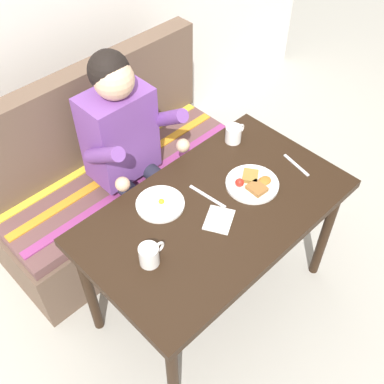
{
  "coord_description": "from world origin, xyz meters",
  "views": [
    {
      "loc": [
        -1.01,
        -0.89,
        2.28
      ],
      "look_at": [
        0.0,
        0.15,
        0.72
      ],
      "focal_mm": 44.09,
      "sensor_mm": 36.0,
      "label": 1
    }
  ],
  "objects_px": {
    "person": "(129,143)",
    "fork": "(296,165)",
    "couch": "(118,182)",
    "coffee_mug": "(149,255)",
    "table": "(215,221)",
    "coffee_mug_second": "(234,133)",
    "knife": "(207,197)",
    "plate_breakfast": "(252,183)",
    "napkin": "(219,220)",
    "plate_eggs": "(160,204)"
  },
  "relations": [
    {
      "from": "plate_breakfast",
      "to": "napkin",
      "type": "distance_m",
      "value": 0.26
    },
    {
      "from": "plate_breakfast",
      "to": "napkin",
      "type": "xyz_separation_m",
      "value": [
        -0.26,
        -0.04,
        -0.01
      ]
    },
    {
      "from": "couch",
      "to": "coffee_mug_second",
      "type": "bearing_deg",
      "value": -52.94
    },
    {
      "from": "couch",
      "to": "knife",
      "type": "bearing_deg",
      "value": -88.19
    },
    {
      "from": "coffee_mug",
      "to": "coffee_mug_second",
      "type": "height_order",
      "value": "coffee_mug"
    },
    {
      "from": "napkin",
      "to": "fork",
      "type": "height_order",
      "value": "napkin"
    },
    {
      "from": "couch",
      "to": "coffee_mug",
      "type": "relative_size",
      "value": 12.2
    },
    {
      "from": "coffee_mug_second",
      "to": "fork",
      "type": "bearing_deg",
      "value": -76.39
    },
    {
      "from": "plate_eggs",
      "to": "coffee_mug",
      "type": "xyz_separation_m",
      "value": [
        -0.23,
        -0.19,
        0.04
      ]
    },
    {
      "from": "napkin",
      "to": "knife",
      "type": "relative_size",
      "value": 0.69
    },
    {
      "from": "coffee_mug_second",
      "to": "plate_breakfast",
      "type": "bearing_deg",
      "value": -122.08
    },
    {
      "from": "couch",
      "to": "fork",
      "type": "relative_size",
      "value": 8.47
    },
    {
      "from": "table",
      "to": "coffee_mug_second",
      "type": "distance_m",
      "value": 0.48
    },
    {
      "from": "person",
      "to": "plate_eggs",
      "type": "relative_size",
      "value": 5.67
    },
    {
      "from": "coffee_mug",
      "to": "fork",
      "type": "bearing_deg",
      "value": -4.55
    },
    {
      "from": "plate_breakfast",
      "to": "fork",
      "type": "xyz_separation_m",
      "value": [
        0.25,
        -0.06,
        -0.01
      ]
    },
    {
      "from": "plate_eggs",
      "to": "coffee_mug",
      "type": "bearing_deg",
      "value": -139.33
    },
    {
      "from": "napkin",
      "to": "table",
      "type": "bearing_deg",
      "value": 54.06
    },
    {
      "from": "table",
      "to": "knife",
      "type": "relative_size",
      "value": 6.0
    },
    {
      "from": "table",
      "to": "plate_eggs",
      "type": "xyz_separation_m",
      "value": [
        -0.16,
        0.18,
        0.09
      ]
    },
    {
      "from": "plate_eggs",
      "to": "coffee_mug_second",
      "type": "height_order",
      "value": "coffee_mug_second"
    },
    {
      "from": "coffee_mug",
      "to": "knife",
      "type": "height_order",
      "value": "coffee_mug"
    },
    {
      "from": "couch",
      "to": "fork",
      "type": "bearing_deg",
      "value": -61.0
    },
    {
      "from": "plate_breakfast",
      "to": "coffee_mug_second",
      "type": "distance_m",
      "value": 0.32
    },
    {
      "from": "coffee_mug",
      "to": "coffee_mug_second",
      "type": "xyz_separation_m",
      "value": [
        0.77,
        0.26,
        -0.0
      ]
    },
    {
      "from": "coffee_mug_second",
      "to": "fork",
      "type": "relative_size",
      "value": 0.69
    },
    {
      "from": "person",
      "to": "plate_breakfast",
      "type": "xyz_separation_m",
      "value": [
        0.23,
        -0.61,
        0.0
      ]
    },
    {
      "from": "plate_breakfast",
      "to": "knife",
      "type": "relative_size",
      "value": 1.21
    },
    {
      "from": "table",
      "to": "person",
      "type": "distance_m",
      "value": 0.6
    },
    {
      "from": "coffee_mug",
      "to": "plate_breakfast",
      "type": "bearing_deg",
      "value": -0.77
    },
    {
      "from": "plate_breakfast",
      "to": "plate_eggs",
      "type": "distance_m",
      "value": 0.43
    },
    {
      "from": "coffee_mug_second",
      "to": "person",
      "type": "bearing_deg",
      "value": 139.52
    },
    {
      "from": "plate_eggs",
      "to": "knife",
      "type": "distance_m",
      "value": 0.21
    },
    {
      "from": "table",
      "to": "knife",
      "type": "height_order",
      "value": "knife"
    },
    {
      "from": "person",
      "to": "fork",
      "type": "distance_m",
      "value": 0.82
    },
    {
      "from": "plate_breakfast",
      "to": "coffee_mug",
      "type": "xyz_separation_m",
      "value": [
        -0.61,
        0.01,
        0.03
      ]
    },
    {
      "from": "fork",
      "to": "coffee_mug_second",
      "type": "bearing_deg",
      "value": 115.26
    },
    {
      "from": "plate_breakfast",
      "to": "table",
      "type": "bearing_deg",
      "value": 175.04
    },
    {
      "from": "couch",
      "to": "napkin",
      "type": "height_order",
      "value": "couch"
    },
    {
      "from": "couch",
      "to": "person",
      "type": "height_order",
      "value": "person"
    },
    {
      "from": "table",
      "to": "coffee_mug",
      "type": "bearing_deg",
      "value": -178.42
    },
    {
      "from": "table",
      "to": "knife",
      "type": "bearing_deg",
      "value": 73.63
    },
    {
      "from": "table",
      "to": "plate_eggs",
      "type": "bearing_deg",
      "value": 131.04
    },
    {
      "from": "plate_eggs",
      "to": "coffee_mug_second",
      "type": "relative_size",
      "value": 1.81
    },
    {
      "from": "couch",
      "to": "plate_breakfast",
      "type": "xyz_separation_m",
      "value": [
        0.22,
        -0.78,
        0.41
      ]
    },
    {
      "from": "person",
      "to": "plate_breakfast",
      "type": "distance_m",
      "value": 0.65
    },
    {
      "from": "coffee_mug",
      "to": "fork",
      "type": "distance_m",
      "value": 0.86
    },
    {
      "from": "couch",
      "to": "coffee_mug",
      "type": "distance_m",
      "value": 0.98
    },
    {
      "from": "table",
      "to": "person",
      "type": "relative_size",
      "value": 0.99
    },
    {
      "from": "person",
      "to": "knife",
      "type": "relative_size",
      "value": 6.06
    }
  ]
}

